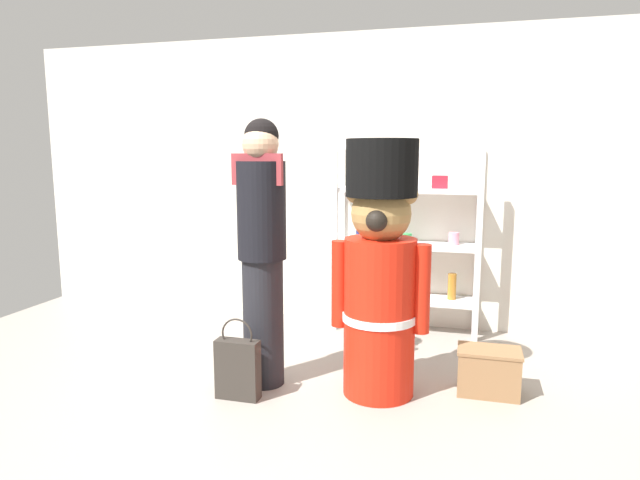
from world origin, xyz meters
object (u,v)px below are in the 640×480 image
object	(u,v)px
teddy_bear_guard	(380,272)
person_shopper	(262,246)
display_crate	(489,371)
merchandise_shelf	(406,243)
shopping_bag	(238,368)

from	to	relation	value
teddy_bear_guard	person_shopper	size ratio (longest dim) A/B	0.92
display_crate	merchandise_shelf	bearing A→B (deg)	120.17
display_crate	person_shopper	bearing A→B (deg)	-171.20
merchandise_shelf	person_shopper	distance (m)	1.61
teddy_bear_guard	person_shopper	bearing A→B (deg)	-176.58
merchandise_shelf	display_crate	size ratio (longest dim) A/B	3.95
display_crate	shopping_bag	bearing A→B (deg)	-162.22
display_crate	teddy_bear_guard	bearing A→B (deg)	-165.35
merchandise_shelf	person_shopper	xyz separation A→B (m)	(-0.79, -1.40, 0.17)
teddy_bear_guard	shopping_bag	size ratio (longest dim) A/B	3.10
teddy_bear_guard	display_crate	size ratio (longest dim) A/B	4.08
teddy_bear_guard	display_crate	distance (m)	0.97
shopping_bag	display_crate	world-z (taller)	shopping_bag
merchandise_shelf	teddy_bear_guard	distance (m)	1.35
teddy_bear_guard	shopping_bag	xyz separation A→B (m)	(-0.85, -0.31, -0.61)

